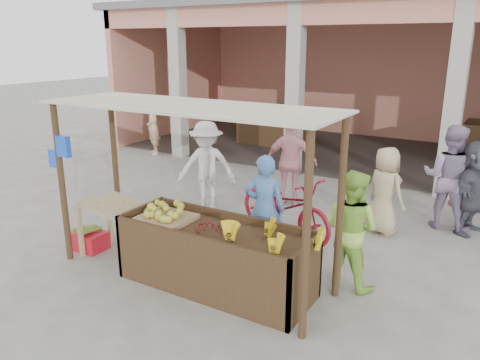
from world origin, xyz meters
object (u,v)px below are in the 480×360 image
Objects in this scene: fruit_stall at (216,259)px; side_table at (116,213)px; vendor_blue at (265,206)px; red_crate at (89,240)px; motorcycle at (285,205)px; vendor_green at (351,226)px.

side_table is (-1.79, 0.00, 0.30)m from fruit_stall.
vendor_blue is at bearing 38.74° from side_table.
fruit_stall reaches higher than red_crate.
vendor_blue is 1.10m from motorcycle.
side_table is at bearing 179.93° from fruit_stall.
vendor_blue is 0.84× the size of motorcycle.
side_table is 0.67× the size of vendor_blue.
motorcycle is at bearing -99.51° from vendor_blue.
motorcycle is at bearing 89.34° from fruit_stall.
vendor_blue is (2.56, 1.07, 0.73)m from red_crate.
vendor_green reaches higher than red_crate.
red_crate is at bearing -162.95° from side_table.
vendor_blue reaches higher than motorcycle.
vendor_blue is 1.30m from vendor_green.
side_table is 2.22m from vendor_blue.
fruit_stall is 1.50× the size of vendor_blue.
vendor_blue is 1.04× the size of vendor_green.
red_crate is at bearing 25.74° from vendor_green.
vendor_blue reaches higher than red_crate.
vendor_green reaches higher than motorcycle.
side_table reaches higher than fruit_stall.
side_table is at bearing 27.36° from vendor_green.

